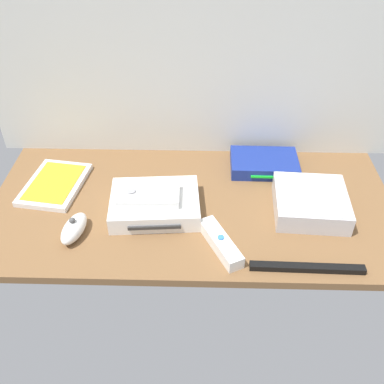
% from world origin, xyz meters
% --- Properties ---
extents(ground_plane, '(1.00, 0.48, 0.02)m').
position_xyz_m(ground_plane, '(0.00, 0.00, -0.01)').
color(ground_plane, brown).
rests_on(ground_plane, ground).
extents(back_wall, '(1.10, 0.01, 0.64)m').
position_xyz_m(back_wall, '(0.00, 0.25, 0.32)').
color(back_wall, silver).
rests_on(back_wall, ground).
extents(game_console, '(0.22, 0.18, 0.04)m').
position_xyz_m(game_console, '(-0.09, -0.03, 0.02)').
color(game_console, white).
rests_on(game_console, ground_plane).
extents(mini_computer, '(0.18, 0.18, 0.05)m').
position_xyz_m(mini_computer, '(0.29, -0.01, 0.03)').
color(mini_computer, silver).
rests_on(mini_computer, ground_plane).
extents(game_case, '(0.16, 0.21, 0.02)m').
position_xyz_m(game_case, '(-0.36, 0.06, 0.01)').
color(game_case, white).
rests_on(game_case, ground_plane).
extents(network_router, '(0.18, 0.13, 0.03)m').
position_xyz_m(network_router, '(0.19, 0.16, 0.02)').
color(network_router, navy).
rests_on(network_router, ground_plane).
extents(remote_wand, '(0.10, 0.15, 0.03)m').
position_xyz_m(remote_wand, '(0.07, -0.14, 0.02)').
color(remote_wand, white).
rests_on(remote_wand, ground_plane).
extents(remote_nunchuk, '(0.06, 0.11, 0.05)m').
position_xyz_m(remote_nunchuk, '(-0.26, -0.11, 0.02)').
color(remote_nunchuk, white).
rests_on(remote_nunchuk, ground_plane).
extents(remote_classic_pad, '(0.15, 0.08, 0.02)m').
position_xyz_m(remote_classic_pad, '(-0.10, -0.03, 0.05)').
color(remote_classic_pad, white).
rests_on(remote_classic_pad, game_console).
extents(sensor_bar, '(0.24, 0.02, 0.01)m').
position_xyz_m(sensor_bar, '(0.25, -0.20, 0.01)').
color(sensor_bar, black).
rests_on(sensor_bar, ground_plane).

